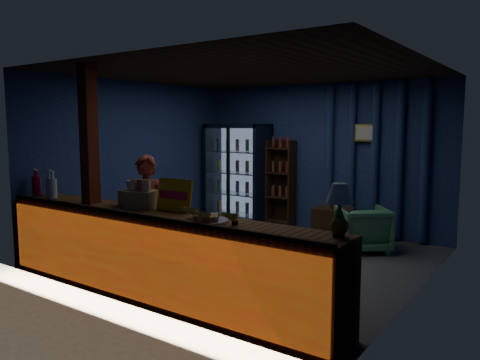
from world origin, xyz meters
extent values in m
plane|color=#515154|center=(0.00, 0.00, 0.00)|extent=(4.60, 4.60, 0.00)
plane|color=navy|center=(0.00, 2.20, 1.30)|extent=(4.60, 0.00, 4.60)
plane|color=navy|center=(0.00, -2.20, 1.30)|extent=(4.60, 0.00, 4.60)
plane|color=navy|center=(-2.30, 0.00, 1.30)|extent=(0.00, 4.40, 4.40)
plane|color=navy|center=(2.30, 0.00, 1.30)|extent=(0.00, 4.40, 4.40)
plane|color=#472D19|center=(0.00, 0.00, 2.60)|extent=(4.60, 4.60, 0.00)
cube|color=brown|center=(0.00, -1.90, 0.47)|extent=(4.40, 0.55, 0.95)
cube|color=red|center=(0.00, -2.19, 0.47)|extent=(4.35, 0.02, 0.81)
cube|color=#351D10|center=(0.00, -2.17, 0.97)|extent=(4.40, 0.04, 0.04)
cube|color=maroon|center=(-1.05, -1.90, 1.30)|extent=(0.16, 0.16, 2.60)
cube|color=black|center=(-1.55, 2.12, 0.95)|extent=(1.20, 0.06, 1.90)
cube|color=black|center=(-2.12, 1.85, 0.95)|extent=(0.06, 0.60, 1.90)
cube|color=black|center=(-0.98, 1.85, 0.95)|extent=(0.06, 0.60, 1.90)
cube|color=black|center=(-1.55, 1.85, 1.86)|extent=(1.20, 0.60, 0.08)
cube|color=black|center=(-1.55, 1.85, 0.04)|extent=(1.20, 0.60, 0.08)
cube|color=#99B2D8|center=(-1.55, 2.07, 0.95)|extent=(1.08, 0.02, 1.74)
cube|color=white|center=(-1.55, 1.57, 0.95)|extent=(1.12, 0.02, 1.78)
cube|color=black|center=(-1.55, 1.55, 0.95)|extent=(0.05, 0.05, 1.80)
cube|color=silver|center=(-1.55, 1.85, 0.17)|extent=(1.08, 0.48, 0.02)
cylinder|color=#C66E1C|center=(-2.00, 1.85, 0.30)|extent=(0.07, 0.07, 0.22)
cylinder|color=#216018|center=(-1.77, 1.85, 0.30)|extent=(0.07, 0.07, 0.22)
cylinder|color=#9C9A18|center=(-1.55, 1.85, 0.30)|extent=(0.07, 0.07, 0.22)
cylinder|color=navy|center=(-1.32, 1.85, 0.30)|extent=(0.07, 0.07, 0.22)
cylinder|color=maroon|center=(-1.10, 1.85, 0.30)|extent=(0.07, 0.07, 0.22)
cube|color=silver|center=(-1.55, 1.85, 0.57)|extent=(1.08, 0.48, 0.02)
cylinder|color=#216018|center=(-2.00, 1.85, 0.70)|extent=(0.07, 0.07, 0.22)
cylinder|color=#9C9A18|center=(-1.77, 1.85, 0.70)|extent=(0.07, 0.07, 0.22)
cylinder|color=navy|center=(-1.55, 1.85, 0.70)|extent=(0.07, 0.07, 0.22)
cylinder|color=maroon|center=(-1.32, 1.85, 0.70)|extent=(0.07, 0.07, 0.22)
cylinder|color=#C66E1C|center=(-1.10, 1.85, 0.70)|extent=(0.07, 0.07, 0.22)
cube|color=silver|center=(-1.55, 1.85, 0.97)|extent=(1.08, 0.48, 0.02)
cylinder|color=#9C9A18|center=(-2.00, 1.85, 1.10)|extent=(0.07, 0.07, 0.22)
cylinder|color=navy|center=(-1.77, 1.85, 1.10)|extent=(0.07, 0.07, 0.22)
cylinder|color=maroon|center=(-1.55, 1.85, 1.10)|extent=(0.07, 0.07, 0.22)
cylinder|color=#C66E1C|center=(-1.32, 1.85, 1.10)|extent=(0.07, 0.07, 0.22)
cylinder|color=#216018|center=(-1.10, 1.85, 1.10)|extent=(0.07, 0.07, 0.22)
cube|color=silver|center=(-1.55, 1.85, 1.37)|extent=(1.08, 0.48, 0.02)
cylinder|color=navy|center=(-2.00, 1.85, 1.50)|extent=(0.07, 0.07, 0.22)
cylinder|color=maroon|center=(-1.77, 1.85, 1.50)|extent=(0.07, 0.07, 0.22)
cylinder|color=#C66E1C|center=(-1.55, 1.85, 1.50)|extent=(0.07, 0.07, 0.22)
cylinder|color=#216018|center=(-1.32, 1.85, 1.50)|extent=(0.07, 0.07, 0.22)
cylinder|color=#9C9A18|center=(-1.10, 1.85, 1.50)|extent=(0.07, 0.07, 0.22)
cube|color=#351D10|center=(-0.70, 2.15, 0.80)|extent=(0.50, 0.02, 1.60)
cube|color=#351D10|center=(-0.93, 2.02, 0.80)|extent=(0.03, 0.28, 1.60)
cube|color=#351D10|center=(-0.46, 2.02, 0.80)|extent=(0.03, 0.28, 1.60)
cube|color=#351D10|center=(-0.70, 2.02, 0.10)|extent=(0.46, 0.26, 0.02)
cube|color=#351D10|center=(-0.70, 2.02, 0.55)|extent=(0.46, 0.26, 0.02)
cube|color=#351D10|center=(-0.70, 2.02, 1.00)|extent=(0.46, 0.26, 0.02)
cube|color=#351D10|center=(-0.70, 2.02, 1.45)|extent=(0.46, 0.26, 0.02)
cylinder|color=navy|center=(0.20, 2.14, 1.30)|extent=(0.14, 0.14, 2.50)
cylinder|color=navy|center=(0.60, 2.14, 1.30)|extent=(0.14, 0.14, 2.50)
cylinder|color=navy|center=(1.00, 2.14, 1.30)|extent=(0.14, 0.14, 2.50)
cylinder|color=navy|center=(1.40, 2.14, 1.30)|extent=(0.14, 0.14, 2.50)
cylinder|color=navy|center=(1.80, 2.14, 1.30)|extent=(0.14, 0.14, 2.50)
cube|color=gold|center=(0.85, 2.10, 1.75)|extent=(0.36, 0.03, 0.28)
cube|color=silver|center=(0.85, 2.08, 1.75)|extent=(0.30, 0.01, 0.22)
imported|color=maroon|center=(-0.65, -1.38, 0.76)|extent=(0.65, 0.56, 1.52)
imported|color=#4F9E67|center=(1.15, 1.27, 0.33)|extent=(1.01, 1.01, 0.66)
cube|color=#351D10|center=(0.58, 1.50, 0.28)|extent=(0.68, 0.55, 0.56)
cylinder|color=#351D10|center=(0.58, 1.50, 0.61)|extent=(0.11, 0.11, 0.11)
cube|color=#D89D0B|center=(0.11, -1.70, 1.13)|extent=(0.45, 0.13, 0.35)
cube|color=red|center=(0.11, -1.72, 1.13)|extent=(0.37, 0.06, 0.09)
cylinder|color=red|center=(-2.32, -1.85, 1.08)|extent=(0.11, 0.11, 0.25)
cylinder|color=red|center=(-2.32, -1.85, 1.25)|extent=(0.05, 0.05, 0.10)
cylinder|color=white|center=(-2.32, -1.85, 1.29)|extent=(0.05, 0.05, 0.02)
cylinder|color=red|center=(-2.14, -1.93, 1.08)|extent=(0.11, 0.11, 0.25)
cylinder|color=red|center=(-2.14, -1.93, 1.25)|extent=(0.05, 0.05, 0.10)
cylinder|color=white|center=(-2.14, -1.93, 1.29)|extent=(0.05, 0.05, 0.02)
cylinder|color=silver|center=(-1.96, -1.85, 1.08)|extent=(0.11, 0.11, 0.25)
cylinder|color=silver|center=(-1.96, -1.85, 1.25)|extent=(0.05, 0.05, 0.10)
cylinder|color=white|center=(-1.96, -1.85, 1.29)|extent=(0.05, 0.05, 0.02)
cylinder|color=silver|center=(-1.78, -1.93, 1.08)|extent=(0.11, 0.11, 0.25)
cylinder|color=silver|center=(-1.78, -1.93, 1.25)|extent=(0.05, 0.05, 0.10)
cylinder|color=white|center=(-1.78, -1.93, 1.29)|extent=(0.05, 0.05, 0.02)
cube|color=olive|center=(-0.30, -1.80, 1.05)|extent=(0.38, 0.34, 0.20)
cube|color=orange|center=(-0.37, -1.82, 1.22)|extent=(0.10, 0.08, 0.13)
cube|color=#C24F24|center=(-0.30, -1.80, 1.22)|extent=(0.10, 0.08, 0.13)
cube|color=orange|center=(-0.22, -1.77, 1.22)|extent=(0.10, 0.08, 0.13)
cube|color=olive|center=(-0.52, -1.74, 1.04)|extent=(0.33, 0.30, 0.18)
cube|color=orange|center=(-0.59, -1.72, 1.18)|extent=(0.08, 0.07, 0.11)
cube|color=#C24F24|center=(-0.52, -1.74, 1.18)|extent=(0.08, 0.07, 0.11)
cube|color=orange|center=(-0.45, -1.76, 1.18)|extent=(0.08, 0.07, 0.11)
cylinder|color=silver|center=(0.77, -1.95, 0.96)|extent=(0.42, 0.42, 0.02)
cube|color=orange|center=(0.85, -1.95, 1.00)|extent=(0.09, 0.06, 0.05)
cube|color=#C24F24|center=(0.83, -1.89, 1.00)|extent=(0.11, 0.11, 0.05)
cube|color=orange|center=(0.77, -1.87, 1.00)|extent=(0.06, 0.09, 0.05)
cube|color=#C24F24|center=(0.71, -1.89, 1.00)|extent=(0.11, 0.11, 0.05)
cube|color=orange|center=(0.69, -1.95, 1.00)|extent=(0.09, 0.06, 0.05)
cube|color=#C24F24|center=(0.71, -2.01, 1.00)|extent=(0.11, 0.11, 0.05)
cube|color=orange|center=(0.77, -2.03, 1.00)|extent=(0.06, 0.09, 0.05)
cube|color=#C24F24|center=(0.83, -2.01, 1.00)|extent=(0.11, 0.11, 0.05)
cylinder|color=black|center=(2.05, -1.78, 0.97)|extent=(0.11, 0.11, 0.04)
cylinder|color=black|center=(2.05, -1.78, 1.13)|extent=(0.02, 0.02, 0.32)
cone|color=white|center=(2.05, -1.78, 1.32)|extent=(0.23, 0.23, 0.16)
sphere|color=olive|center=(2.05, -1.78, 1.04)|extent=(0.16, 0.16, 0.16)
cone|color=#276121|center=(2.05, -1.78, 1.17)|extent=(0.09, 0.09, 0.13)
camera|label=1|loc=(3.57, -5.41, 1.89)|focal=35.00mm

